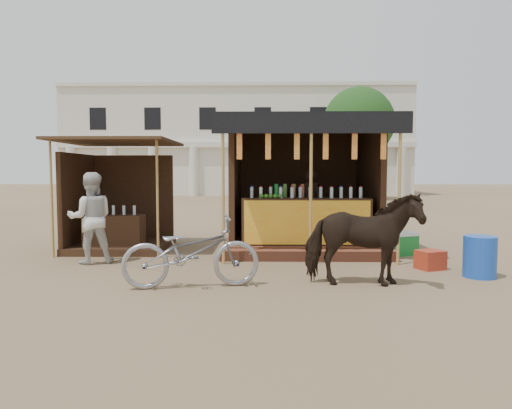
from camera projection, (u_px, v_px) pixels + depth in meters
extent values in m
plane|color=#846B4C|center=(254.00, 285.00, 6.85)|extent=(120.00, 120.00, 0.00)
cube|color=brown|center=(302.00, 242.00, 10.32)|extent=(3.40, 2.80, 0.22)
cube|color=brown|center=(308.00, 255.00, 8.77)|extent=(3.40, 0.35, 0.20)
cube|color=#3A2115|center=(306.00, 221.00, 9.33)|extent=(2.60, 0.55, 0.95)
cube|color=orange|center=(307.00, 223.00, 9.04)|extent=(2.50, 0.02, 0.88)
cube|color=#3A2115|center=(298.00, 181.00, 11.47)|extent=(3.00, 0.12, 2.50)
cube|color=#3A2115|center=(235.00, 182.00, 10.25)|extent=(0.12, 2.50, 2.50)
cube|color=#3A2115|center=(369.00, 182.00, 10.19)|extent=(0.12, 2.50, 2.50)
cube|color=black|center=(303.00, 124.00, 9.93)|extent=(3.60, 3.60, 0.06)
cube|color=black|center=(312.00, 123.00, 8.17)|extent=(3.60, 0.06, 0.36)
cylinder|color=tan|center=(223.00, 190.00, 8.32)|extent=(0.06, 0.06, 2.75)
cylinder|color=tan|center=(311.00, 190.00, 8.28)|extent=(0.06, 0.06, 2.75)
cylinder|color=tan|center=(399.00, 190.00, 8.25)|extent=(0.06, 0.06, 2.75)
cube|color=red|center=(239.00, 144.00, 8.25)|extent=(0.10, 0.02, 0.55)
cube|color=red|center=(268.00, 144.00, 8.24)|extent=(0.10, 0.02, 0.55)
cube|color=red|center=(297.00, 144.00, 8.23)|extent=(0.10, 0.02, 0.55)
cube|color=red|center=(326.00, 144.00, 8.22)|extent=(0.10, 0.02, 0.55)
cube|color=red|center=(355.00, 144.00, 8.21)|extent=(0.10, 0.02, 0.55)
cube|color=red|center=(384.00, 144.00, 8.20)|extent=(0.10, 0.02, 0.55)
imported|color=black|center=(310.00, 203.00, 10.35)|extent=(0.59, 0.42, 1.55)
cube|color=#3A2115|center=(122.00, 245.00, 10.10)|extent=(2.00, 2.00, 0.15)
cube|color=#3A2115|center=(134.00, 199.00, 10.98)|extent=(1.90, 0.10, 2.10)
cube|color=#3A2115|center=(79.00, 201.00, 10.05)|extent=(0.10, 1.90, 2.10)
cube|color=#472D19|center=(119.00, 142.00, 9.84)|extent=(2.40, 2.40, 0.06)
cylinder|color=tan|center=(52.00, 198.00, 8.99)|extent=(0.05, 0.05, 2.35)
cylinder|color=tan|center=(157.00, 199.00, 8.95)|extent=(0.05, 0.05, 2.35)
cube|color=#3A2115|center=(114.00, 234.00, 9.58)|extent=(1.20, 0.50, 0.80)
imported|color=black|center=(362.00, 239.00, 6.73)|extent=(1.70, 0.85, 1.40)
imported|color=#93929A|center=(191.00, 252.00, 6.67)|extent=(2.09, 1.06, 1.05)
imported|color=silver|center=(91.00, 218.00, 8.44)|extent=(1.00, 0.89, 1.69)
cylinder|color=blue|center=(480.00, 257.00, 7.33)|extent=(0.60, 0.60, 0.67)
cube|color=#A7321B|center=(430.00, 260.00, 7.95)|extent=(0.53, 0.49, 0.33)
cube|color=#1C7F2E|center=(400.00, 245.00, 9.38)|extent=(0.73, 0.62, 0.40)
cube|color=white|center=(400.00, 234.00, 9.36)|extent=(0.76, 0.65, 0.06)
cube|color=silver|center=(238.00, 144.00, 36.53)|extent=(26.00, 7.00, 8.00)
cube|color=silver|center=(235.00, 145.00, 32.97)|extent=(26.00, 0.50, 0.40)
cube|color=silver|center=(235.00, 84.00, 32.76)|extent=(26.00, 0.30, 0.25)
cylinder|color=silver|center=(71.00, 171.00, 33.33)|extent=(0.70, 0.70, 3.60)
cylinder|color=silver|center=(112.00, 171.00, 33.27)|extent=(0.70, 0.70, 3.60)
cylinder|color=silver|center=(153.00, 171.00, 33.21)|extent=(0.70, 0.70, 3.60)
cylinder|color=silver|center=(194.00, 171.00, 33.16)|extent=(0.70, 0.70, 3.60)
cylinder|color=silver|center=(235.00, 171.00, 33.10)|extent=(0.70, 0.70, 3.60)
cylinder|color=silver|center=(276.00, 171.00, 33.04)|extent=(0.70, 0.70, 3.60)
cylinder|color=silver|center=(318.00, 171.00, 32.98)|extent=(0.70, 0.70, 3.60)
cylinder|color=silver|center=(359.00, 171.00, 32.92)|extent=(0.70, 0.70, 3.60)
cylinder|color=silver|center=(401.00, 171.00, 32.86)|extent=(0.70, 0.70, 3.60)
cylinder|color=#382314|center=(358.00, 168.00, 28.54)|extent=(0.50, 0.50, 4.00)
sphere|color=#234D1A|center=(359.00, 123.00, 28.34)|extent=(4.40, 4.40, 4.40)
sphere|color=#234D1A|center=(344.00, 133.00, 29.00)|extent=(2.99, 2.99, 2.99)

